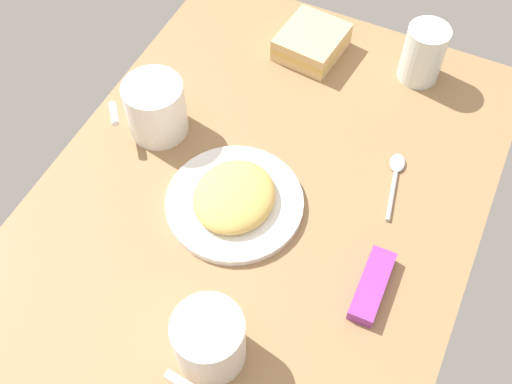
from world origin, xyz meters
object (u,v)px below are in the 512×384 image
Objects in this scene: plate_of_food at (234,199)px; coffee_mug_black at (209,340)px; sandwich_main at (312,42)px; glass_of_milk at (422,56)px; snack_bar at (372,286)px; coffee_mug_milky at (155,108)px; spoon at (395,175)px.

coffee_mug_black reaches higher than plate_of_food.
glass_of_milk reaches higher than sandwich_main.
snack_bar is (17.49, -15.63, -3.65)cm from coffee_mug_black.
coffee_mug_black is 0.99× the size of coffee_mug_milky.
coffee_mug_milky is 45.27cm from glass_of_milk.
coffee_mug_black is 38.96cm from coffee_mug_milky.
spoon is 1.14× the size of snack_bar.
snack_bar is at bearing -171.24° from glass_of_milk.
plate_of_food is 1.78× the size of coffee_mug_milky.
snack_bar is at bearing -106.73° from coffee_mug_milky.
spoon is at bearing -18.84° from coffee_mug_black.
coffee_mug_black reaches higher than snack_bar.
glass_of_milk reaches higher than coffee_mug_black.
glass_of_milk is (59.23, -9.19, -0.17)cm from coffee_mug_black.
plate_of_food reaches higher than spoon.
coffee_mug_black is 39.26cm from spoon.
spoon is (-19.82, -22.33, -1.82)cm from sandwich_main.
snack_bar is (-41.75, -6.44, -3.48)cm from glass_of_milk.
coffee_mug_black is 0.90× the size of spoon.
plate_of_food is 1.86× the size of snack_bar.
coffee_mug_milky is at bearing 130.64° from glass_of_milk.
glass_of_milk reaches higher than coffee_mug_milky.
coffee_mug_milky is (8.03, 17.72, 3.42)cm from plate_of_food.
coffee_mug_milky is (29.75, 25.16, 0.31)cm from coffee_mug_black.
spoon is (7.19, -37.77, -4.58)cm from coffee_mug_milky.
spoon is at bearing -131.59° from sandwich_main.
coffee_mug_black is at bearing -170.28° from sandwich_main.
coffee_mug_black reaches higher than sandwich_main.
glass_of_milk is at bearing -8.82° from coffee_mug_black.
coffee_mug_milky is 31.23cm from sandwich_main.
glass_of_milk is at bearing -49.36° from coffee_mug_milky.
sandwich_main is 46.76cm from snack_bar.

